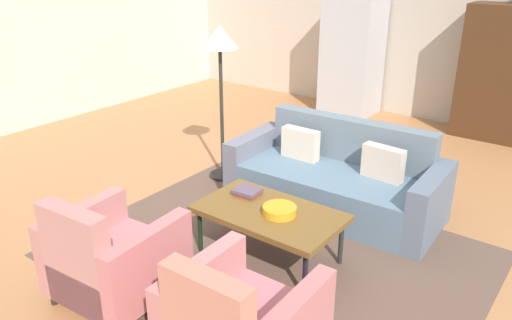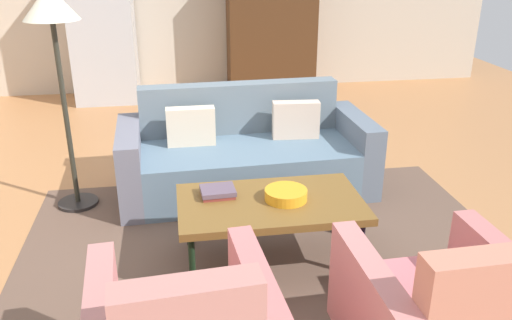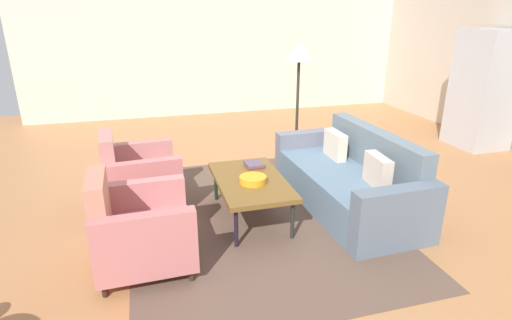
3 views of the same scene
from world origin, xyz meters
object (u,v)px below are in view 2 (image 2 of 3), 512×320
object	(u,v)px
cabinet	(271,27)
refrigerator	(103,30)
book_stack	(218,192)
couch	(245,156)
fruit_bowl	(286,195)
coffee_table	(270,206)
floor_lamp	(53,25)

from	to	relation	value
cabinet	refrigerator	world-z (taller)	refrigerator
book_stack	couch	bearing A→B (deg)	72.86
fruit_bowl	cabinet	size ratio (longest dim) A/B	0.15
couch	coffee_table	size ratio (longest dim) A/B	1.78
fruit_bowl	cabinet	world-z (taller)	cabinet
cabinet	refrigerator	distance (m)	2.25
couch	floor_lamp	size ratio (longest dim) A/B	1.24
coffee_table	refrigerator	bearing A→B (deg)	108.78
cabinet	refrigerator	bearing A→B (deg)	-177.33
book_stack	fruit_bowl	bearing A→B (deg)	-16.31
coffee_table	refrigerator	distance (m)	4.49
couch	refrigerator	xyz separation A→B (m)	(-1.43, 3.04, 0.64)
book_stack	cabinet	xyz separation A→B (m)	(1.14, 4.20, 0.42)
coffee_table	floor_lamp	bearing A→B (deg)	143.21
coffee_table	refrigerator	size ratio (longest dim) A/B	0.65
coffee_table	fruit_bowl	distance (m)	0.12
book_stack	refrigerator	size ratio (longest dim) A/B	0.13
cabinet	fruit_bowl	bearing A→B (deg)	-99.32
cabinet	floor_lamp	distance (m)	3.99
book_stack	floor_lamp	world-z (taller)	floor_lamp
coffee_table	book_stack	distance (m)	0.36
couch	fruit_bowl	size ratio (longest dim) A/B	7.69
fruit_bowl	cabinet	xyz separation A→B (m)	(0.71, 4.33, 0.42)
cabinet	floor_lamp	xyz separation A→B (m)	(-2.22, -3.28, 0.54)
coffee_table	cabinet	world-z (taller)	cabinet
cabinet	refrigerator	size ratio (longest dim) A/B	0.97
book_stack	cabinet	bearing A→B (deg)	74.80
book_stack	refrigerator	distance (m)	4.27
refrigerator	floor_lamp	size ratio (longest dim) A/B	1.08
coffee_table	book_stack	bearing A→B (deg)	159.08
cabinet	floor_lamp	size ratio (longest dim) A/B	1.05
floor_lamp	fruit_bowl	bearing A→B (deg)	-34.91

